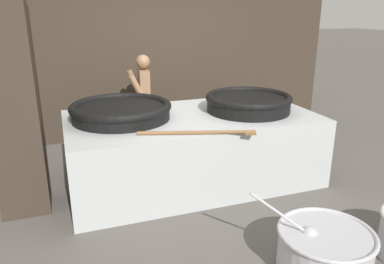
# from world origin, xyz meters

# --- Properties ---
(ground_plane) EXTENTS (60.00, 60.00, 0.00)m
(ground_plane) POSITION_xyz_m (0.00, 0.00, 0.00)
(ground_plane) COLOR #56514C
(back_wall) EXTENTS (6.52, 0.24, 3.46)m
(back_wall) POSITION_xyz_m (0.00, 2.08, 1.73)
(back_wall) COLOR #382D23
(back_wall) RESTS_ON ground_plane
(support_pillar) EXTENTS (0.48, 0.48, 3.46)m
(support_pillar) POSITION_xyz_m (-1.94, -0.08, 1.73)
(support_pillar) COLOR #382D23
(support_pillar) RESTS_ON ground_plane
(hearth_platform) EXTENTS (2.99, 1.58, 0.85)m
(hearth_platform) POSITION_xyz_m (0.00, 0.00, 0.42)
(hearth_platform) COLOR #B2B7B7
(hearth_platform) RESTS_ON ground_plane
(giant_wok_near) EXTENTS (1.19, 1.19, 0.19)m
(giant_wok_near) POSITION_xyz_m (-0.83, 0.14, 0.95)
(giant_wok_near) COLOR black
(giant_wok_near) RESTS_ON hearth_platform
(giant_wok_far) EXTENTS (1.08, 1.08, 0.22)m
(giant_wok_far) POSITION_xyz_m (0.74, -0.04, 0.96)
(giant_wok_far) COLOR black
(giant_wok_far) RESTS_ON hearth_platform
(stirring_paddle) EXTENTS (1.19, 0.43, 0.04)m
(stirring_paddle) POSITION_xyz_m (-0.14, -0.71, 0.87)
(stirring_paddle) COLOR brown
(stirring_paddle) RESTS_ON hearth_platform
(cook) EXTENTS (0.37, 0.56, 1.46)m
(cook) POSITION_xyz_m (-0.33, 1.16, 0.79)
(cook) COLOR #8C6647
(cook) RESTS_ON ground_plane
(prep_bowl_vegetables) EXTENTS (0.96, 0.78, 0.70)m
(prep_bowl_vegetables) POSITION_xyz_m (0.41, -2.05, 0.22)
(prep_bowl_vegetables) COLOR #B7B7BC
(prep_bowl_vegetables) RESTS_ON ground_plane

